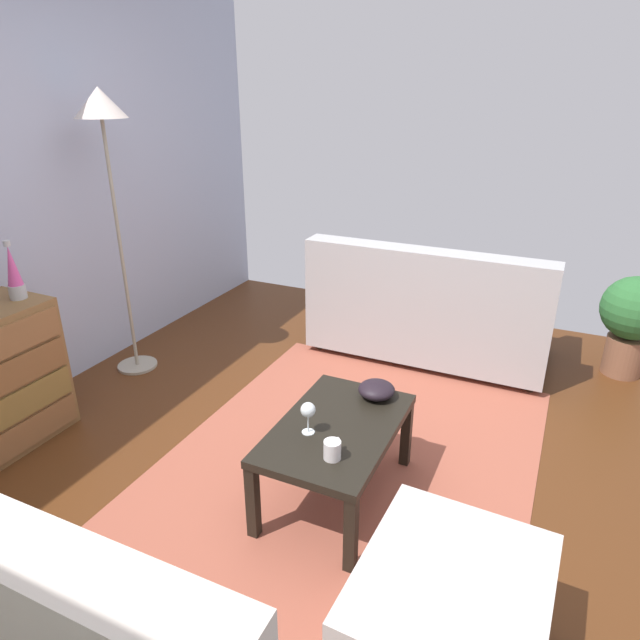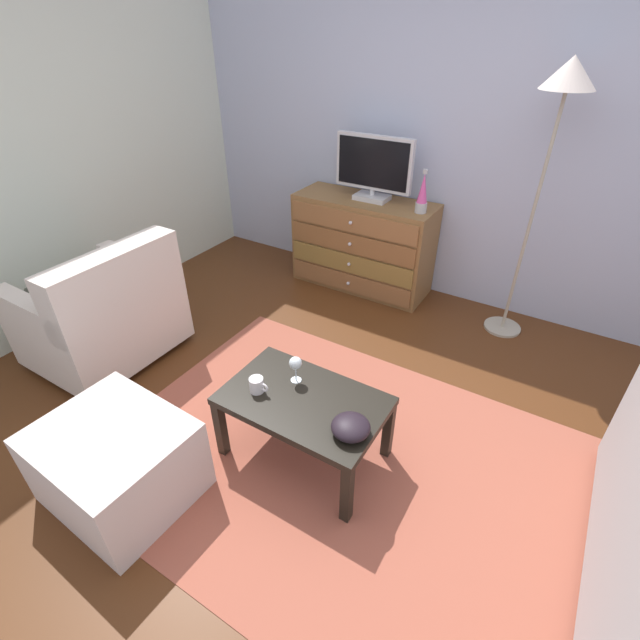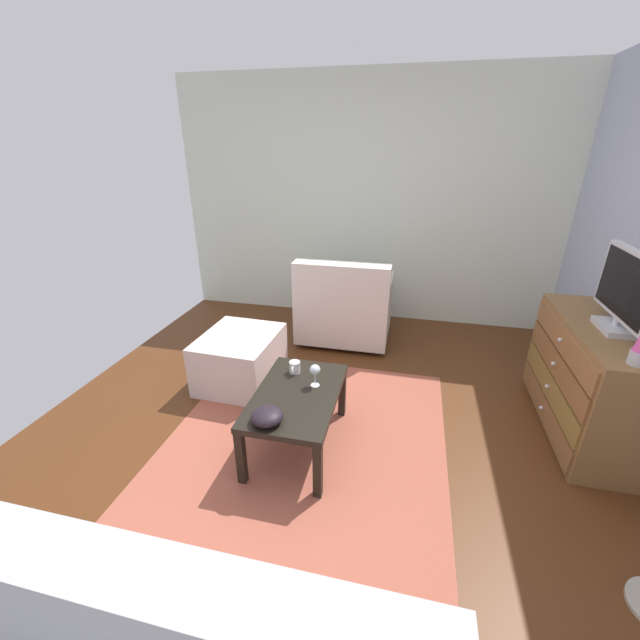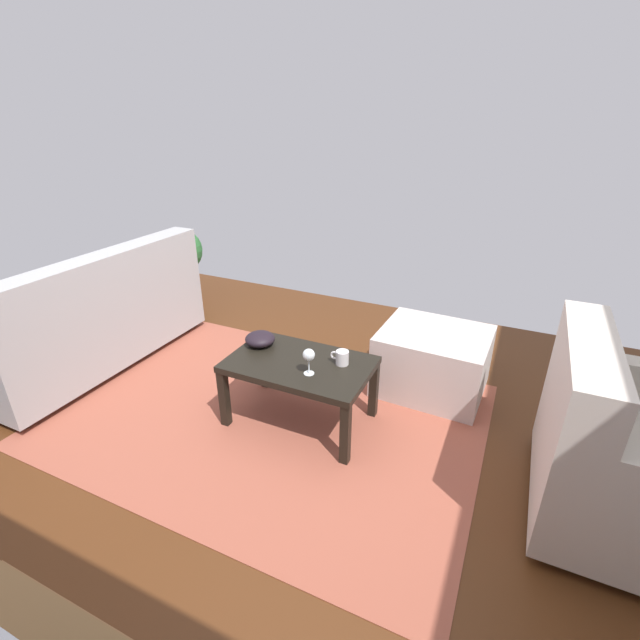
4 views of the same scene
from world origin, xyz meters
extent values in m
cube|color=#522B13|center=(0.00, 0.00, -0.03)|extent=(5.37, 4.46, 0.05)
cube|color=#A0513E|center=(0.20, -0.20, 0.00)|extent=(2.60, 1.90, 0.01)
cube|color=black|center=(-0.40, -0.01, 0.19)|extent=(0.05, 0.05, 0.38)
cube|color=black|center=(0.39, -0.01, 0.19)|extent=(0.05, 0.05, 0.38)
cube|color=black|center=(-0.40, -0.48, 0.19)|extent=(0.05, 0.05, 0.38)
cube|color=black|center=(0.39, -0.48, 0.19)|extent=(0.05, 0.05, 0.38)
cube|color=black|center=(-0.01, -0.24, 0.40)|extent=(0.85, 0.53, 0.04)
cylinder|color=silver|center=(-0.12, -0.15, 0.42)|extent=(0.06, 0.06, 0.00)
cylinder|color=silver|center=(-0.12, -0.15, 0.47)|extent=(0.01, 0.01, 0.09)
sphere|color=silver|center=(-0.12, -0.15, 0.54)|extent=(0.07, 0.07, 0.07)
cylinder|color=silver|center=(-0.25, -0.32, 0.46)|extent=(0.08, 0.08, 0.08)
torus|color=silver|center=(-0.20, -0.32, 0.47)|extent=(0.05, 0.01, 0.05)
ellipsoid|color=black|center=(0.31, -0.33, 0.46)|extent=(0.19, 0.19, 0.08)
cylinder|color=#332319|center=(2.18, -1.02, 0.03)|extent=(0.05, 0.05, 0.05)
cylinder|color=#332319|center=(1.49, -1.02, 0.03)|extent=(0.05, 0.05, 0.05)
cylinder|color=#332319|center=(1.49, 0.54, 0.03)|extent=(0.05, 0.05, 0.05)
cube|color=#ABACAE|center=(1.83, -0.24, 0.25)|extent=(0.85, 1.72, 0.40)
cube|color=#ABACAE|center=(1.51, -0.24, 0.67)|extent=(0.20, 1.72, 0.44)
cube|color=#ABACAE|center=(1.83, -1.04, 0.55)|extent=(0.81, 0.12, 0.20)
cylinder|color=slate|center=(2.11, -0.47, 0.53)|extent=(0.16, 0.40, 0.16)
cylinder|color=#332319|center=(-1.41, 0.16, 0.03)|extent=(0.05, 0.05, 0.05)
cylinder|color=#332319|center=(-1.41, -0.59, 0.03)|extent=(0.05, 0.05, 0.05)
cube|color=beige|center=(-1.73, -0.21, 0.25)|extent=(0.80, 0.91, 0.40)
cube|color=beige|center=(-1.43, -0.21, 0.67)|extent=(0.20, 0.91, 0.44)
cube|color=beige|center=(-1.73, -0.61, 0.55)|extent=(0.76, 0.12, 0.20)
cube|color=beige|center=(-0.67, -0.94, 0.22)|extent=(0.72, 0.63, 0.44)
cylinder|color=brown|center=(2.03, -1.58, 0.14)|extent=(0.26, 0.26, 0.28)
sphere|color=#2D6B33|center=(2.03, -1.58, 0.50)|extent=(0.44, 0.44, 0.44)
camera|label=1|loc=(-2.05, -1.10, 1.90)|focal=31.05mm
camera|label=2|loc=(0.97, -1.68, 2.07)|focal=25.47mm
camera|label=3|loc=(2.06, 0.39, 1.90)|focal=22.25mm
camera|label=4|loc=(-1.09, 1.79, 1.76)|focal=25.11mm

